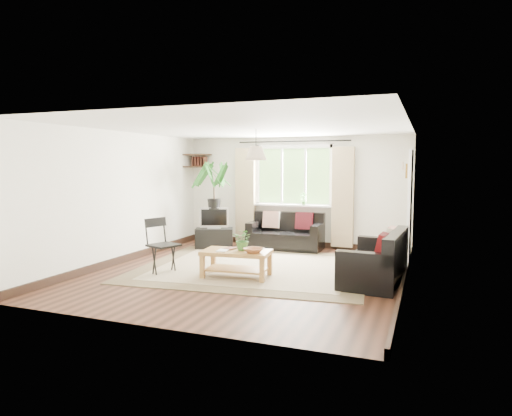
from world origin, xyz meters
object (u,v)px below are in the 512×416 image
at_px(coffee_table, 236,264).
at_px(palm_stand, 214,205).
at_px(sofa_back, 285,232).
at_px(tv_stand, 214,238).
at_px(folding_chair, 164,246).
at_px(sofa_right, 374,258).

bearing_deg(coffee_table, palm_stand, 123.28).
distance_m(sofa_back, tv_stand, 1.55).
xyz_separation_m(coffee_table, tv_stand, (-1.48, 2.24, -0.00)).
xyz_separation_m(sofa_back, folding_chair, (-1.22, -2.83, 0.09)).
bearing_deg(coffee_table, tv_stand, 123.59).
bearing_deg(sofa_right, coffee_table, -72.48).
xyz_separation_m(tv_stand, folding_chair, (0.25, -2.40, 0.24)).
height_order(sofa_right, palm_stand, palm_stand).
distance_m(coffee_table, tv_stand, 2.68).
xyz_separation_m(palm_stand, folding_chair, (0.29, -2.48, -0.48)).
distance_m(sofa_right, coffee_table, 2.15).
distance_m(coffee_table, palm_stand, 2.86).
height_order(coffee_table, palm_stand, palm_stand).
distance_m(sofa_back, coffee_table, 2.67).
height_order(sofa_back, tv_stand, sofa_back).
bearing_deg(tv_stand, folding_chair, -107.47).
bearing_deg(palm_stand, sofa_back, 12.95).
xyz_separation_m(sofa_back, sofa_right, (2.09, -2.16, 0.01)).
bearing_deg(coffee_table, sofa_back, 90.14).
distance_m(tv_stand, folding_chair, 2.43).
xyz_separation_m(sofa_right, coffee_table, (-2.08, -0.50, -0.16)).
height_order(sofa_right, coffee_table, sofa_right).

